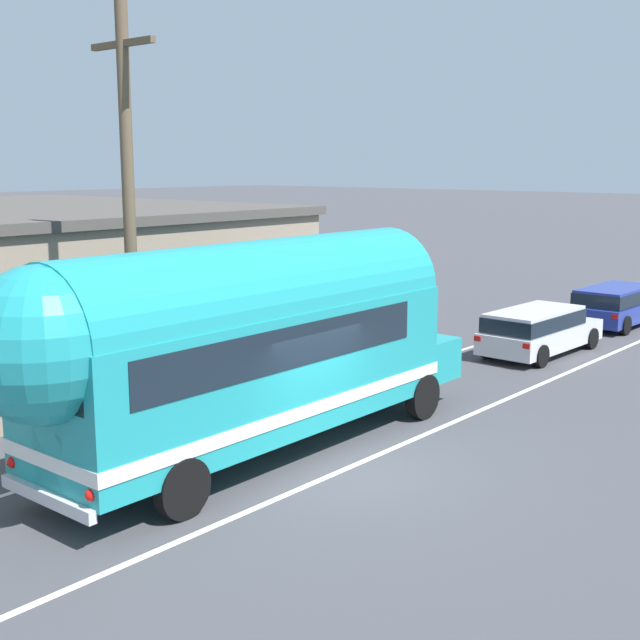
% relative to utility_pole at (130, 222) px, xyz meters
% --- Properties ---
extents(ground_plane, '(300.00, 300.00, 0.00)m').
position_rel_utility_pole_xyz_m(ground_plane, '(4.11, 1.41, -4.42)').
color(ground_plane, '#424247').
extents(lane_markings, '(3.75, 80.00, 0.01)m').
position_rel_utility_pole_xyz_m(lane_markings, '(2.44, 13.41, -4.42)').
color(lane_markings, silver).
rests_on(lane_markings, ground).
extents(utility_pole, '(1.80, 0.24, 8.50)m').
position_rel_utility_pole_xyz_m(utility_pole, '(0.00, 0.00, 0.00)').
color(utility_pole, brown).
rests_on(utility_pole, ground).
extents(painted_bus, '(2.68, 11.44, 4.12)m').
position_rel_utility_pole_xyz_m(painted_bus, '(2.31, 0.66, -2.12)').
color(painted_bus, teal).
rests_on(painted_bus, ground).
extents(car_lead, '(1.98, 4.68, 1.37)m').
position_rel_utility_pole_xyz_m(car_lead, '(2.48, 12.54, -3.63)').
color(car_lead, silver).
rests_on(car_lead, ground).
extents(car_second, '(2.00, 4.85, 1.37)m').
position_rel_utility_pole_xyz_m(car_second, '(2.51, 18.56, -3.63)').
color(car_second, navy).
rests_on(car_second, ground).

